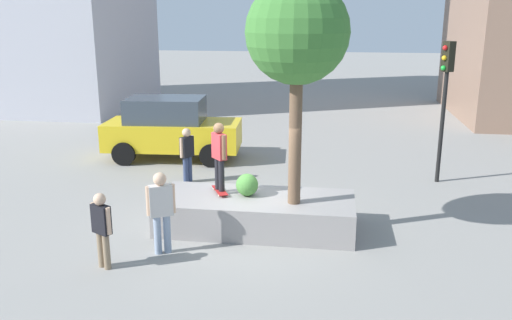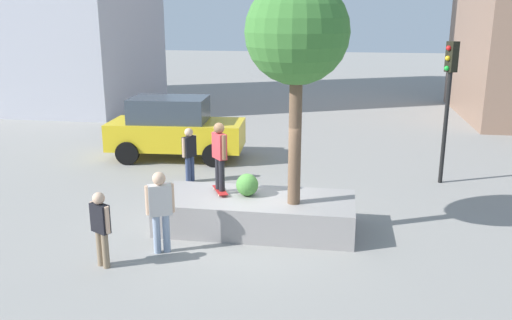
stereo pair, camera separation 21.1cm
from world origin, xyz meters
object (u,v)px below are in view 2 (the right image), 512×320
object	(u,v)px
passerby_with_bag	(101,224)
skateboarder	(219,152)
traffic_light_corner	(449,88)
plaza_tree	(297,34)
pedestrian_crossing	(160,207)
bystander_watching	(189,151)
planter_ledge	(256,213)
taxi_cab	(175,128)
skateboard	(220,190)

from	to	relation	value
passerby_with_bag	skateboarder	bearing A→B (deg)	55.55
traffic_light_corner	passerby_with_bag	bearing A→B (deg)	-137.99
plaza_tree	traffic_light_corner	bearing A→B (deg)	49.33
pedestrian_crossing	bystander_watching	world-z (taller)	pedestrian_crossing
skateboarder	pedestrian_crossing	world-z (taller)	skateboarder
skateboarder	traffic_light_corner	size ratio (longest dim) A/B	0.39
planter_ledge	taxi_cab	size ratio (longest dim) A/B	0.96
plaza_tree	skateboard	distance (m)	4.08
skateboarder	traffic_light_corner	bearing A→B (deg)	36.01
plaza_tree	bystander_watching	world-z (taller)	plaza_tree
plaza_tree	taxi_cab	world-z (taller)	plaza_tree
skateboarder	bystander_watching	bearing A→B (deg)	118.25
skateboard	passerby_with_bag	world-z (taller)	passerby_with_bag
plaza_tree	pedestrian_crossing	xyz separation A→B (m)	(-2.65, -1.36, -3.44)
pedestrian_crossing	bystander_watching	distance (m)	4.91
planter_ledge	plaza_tree	world-z (taller)	plaza_tree
traffic_light_corner	passerby_with_bag	size ratio (longest dim) A/B	2.65
taxi_cab	pedestrian_crossing	world-z (taller)	taxi_cab
traffic_light_corner	skateboard	bearing A→B (deg)	-143.99
passerby_with_bag	plaza_tree	bearing A→B (deg)	31.38
taxi_cab	traffic_light_corner	world-z (taller)	traffic_light_corner
skateboard	bystander_watching	xyz separation A→B (m)	(-1.64, 3.05, 0.12)
taxi_cab	passerby_with_bag	distance (m)	8.30
traffic_light_corner	bystander_watching	world-z (taller)	traffic_light_corner
bystander_watching	skateboarder	bearing A→B (deg)	-61.75
plaza_tree	skateboarder	xyz separation A→B (m)	(-1.79, 0.43, -2.68)
pedestrian_crossing	skateboard	bearing A→B (deg)	64.41
traffic_light_corner	taxi_cab	bearing A→B (deg)	170.62
traffic_light_corner	planter_ledge	bearing A→B (deg)	-137.92
plaza_tree	pedestrian_crossing	distance (m)	4.55
skateboard	passerby_with_bag	bearing A→B (deg)	-124.45
skateboarder	bystander_watching	size ratio (longest dim) A/B	0.99
traffic_light_corner	pedestrian_crossing	world-z (taller)	traffic_light_corner
plaza_tree	bystander_watching	xyz separation A→B (m)	(-3.43, 3.48, -3.52)
planter_ledge	pedestrian_crossing	size ratio (longest dim) A/B	2.56
plaza_tree	skateboard	size ratio (longest dim) A/B	5.96
planter_ledge	traffic_light_corner	distance (m)	6.98
taxi_cab	pedestrian_crossing	size ratio (longest dim) A/B	2.65
taxi_cab	bystander_watching	world-z (taller)	taxi_cab
plaza_tree	passerby_with_bag	xyz separation A→B (m)	(-3.58, -2.19, -3.56)
skateboard	pedestrian_crossing	world-z (taller)	pedestrian_crossing
plaza_tree	taxi_cab	distance (m)	8.36
passerby_with_bag	planter_ledge	bearing A→B (deg)	41.89
planter_ledge	skateboard	world-z (taller)	skateboard
skateboard	skateboarder	size ratio (longest dim) A/B	0.50
planter_ledge	skateboard	bearing A→B (deg)	167.23
plaza_tree	bystander_watching	size ratio (longest dim) A/B	2.94
passerby_with_bag	bystander_watching	world-z (taller)	bystander_watching
planter_ledge	skateboarder	bearing A→B (deg)	167.23
skateboarder	passerby_with_bag	world-z (taller)	skateboarder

